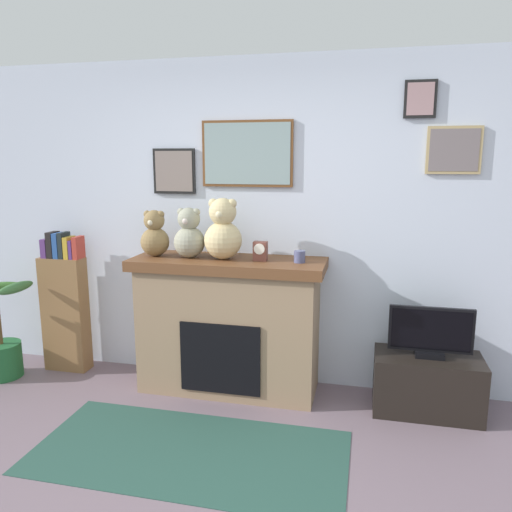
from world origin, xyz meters
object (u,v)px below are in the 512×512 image
at_px(teddy_bear_grey, 155,235).
at_px(fireplace, 229,324).
at_px(candle_jar, 300,257).
at_px(teddy_bear_cream, 189,235).
at_px(bookshelf, 65,306).
at_px(teddy_bear_tan, 223,232).
at_px(tv_stand, 427,384).
at_px(television, 431,333).
at_px(mantel_clock, 260,251).
at_px(potted_plant, 2,343).

bearing_deg(teddy_bear_grey, fireplace, 1.75).
relative_size(candle_jar, teddy_bear_cream, 0.23).
height_order(bookshelf, candle_jar, bookshelf).
bearing_deg(teddy_bear_tan, fireplace, 27.96).
xyz_separation_m(fireplace, tv_stand, (1.51, -0.05, -0.33)).
bearing_deg(teddy_bear_tan, television, -1.11).
bearing_deg(teddy_bear_cream, teddy_bear_grey, 179.99).
distance_m(television, teddy_bear_grey, 2.19).
xyz_separation_m(tv_stand, mantel_clock, (-1.25, 0.03, 0.93)).
relative_size(tv_stand, mantel_clock, 5.18).
relative_size(fireplace, candle_jar, 16.94).
bearing_deg(mantel_clock, teddy_bear_grey, 179.94).
relative_size(fireplace, teddy_bear_grey, 4.11).
distance_m(mantel_clock, teddy_bear_cream, 0.57).
bearing_deg(tv_stand, bookshelf, 178.09).
xyz_separation_m(potted_plant, teddy_bear_grey, (1.34, 0.20, 0.94)).
xyz_separation_m(fireplace, teddy_bear_tan, (-0.03, -0.02, 0.74)).
bearing_deg(candle_jar, teddy_bear_tan, -179.94).
relative_size(bookshelf, television, 2.09).
bearing_deg(candle_jar, teddy_bear_cream, -179.97).
distance_m(television, candle_jar, 1.08).
relative_size(bookshelf, tv_stand, 1.61).
height_order(television, candle_jar, candle_jar).
distance_m(teddy_bear_cream, teddy_bear_tan, 0.27).
bearing_deg(television, candle_jar, 178.17).
bearing_deg(teddy_bear_tan, mantel_clock, -0.16).
height_order(candle_jar, teddy_bear_grey, teddy_bear_grey).
height_order(mantel_clock, teddy_bear_tan, teddy_bear_tan).
bearing_deg(mantel_clock, candle_jar, 0.27).
height_order(potted_plant, mantel_clock, mantel_clock).
height_order(television, teddy_bear_grey, teddy_bear_grey).
xyz_separation_m(bookshelf, potted_plant, (-0.44, -0.27, -0.27)).
relative_size(teddy_bear_grey, teddy_bear_cream, 0.93).
distance_m(bookshelf, teddy_bear_grey, 1.12).
bearing_deg(fireplace, mantel_clock, -4.25).
xyz_separation_m(candle_jar, teddy_bear_grey, (-1.15, -0.00, 0.12)).
relative_size(candle_jar, mantel_clock, 0.61).
relative_size(mantel_clock, teddy_bear_tan, 0.31).
height_order(potted_plant, teddy_bear_cream, teddy_bear_cream).
bearing_deg(teddy_bear_cream, fireplace, 3.40).
height_order(television, teddy_bear_tan, teddy_bear_tan).
bearing_deg(television, mantel_clock, 178.67).
relative_size(television, candle_jar, 6.59).
distance_m(potted_plant, teddy_bear_tan, 2.15).
xyz_separation_m(television, mantel_clock, (-1.25, 0.03, 0.54)).
distance_m(potted_plant, tv_stand, 3.45).
height_order(potted_plant, teddy_bear_grey, teddy_bear_grey).
bearing_deg(fireplace, tv_stand, -1.78).
height_order(fireplace, mantel_clock, mantel_clock).
bearing_deg(mantel_clock, tv_stand, -1.26).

